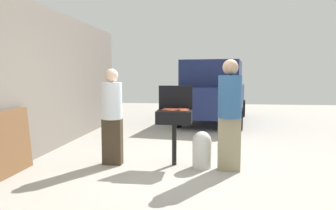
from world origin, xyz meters
TOP-DOWN VIEW (x-y plane):
  - ground_plane at (0.00, 0.00)m, footprint 24.00×24.00m
  - house_wall_side at (-2.92, 1.00)m, footprint 0.24×8.00m
  - bbq_grill at (-0.18, 0.12)m, footprint 0.60×0.44m
  - grill_lid_open at (-0.18, 0.34)m, footprint 0.60×0.05m
  - hot_dog_0 at (-0.22, -0.02)m, footprint 0.13×0.03m
  - hot_dog_1 at (-0.02, 0.15)m, footprint 0.13×0.04m
  - hot_dog_2 at (-0.15, 0.08)m, footprint 0.13×0.04m
  - hot_dog_3 at (-0.32, 0.23)m, footprint 0.13×0.04m
  - hot_dog_4 at (-0.19, 0.04)m, footprint 0.13×0.04m
  - hot_dog_5 at (-0.26, 0.16)m, footprint 0.13×0.03m
  - hot_dog_6 at (-0.00, 0.19)m, footprint 0.13×0.03m
  - hot_dog_7 at (-0.01, -0.03)m, footprint 0.13×0.04m
  - hot_dog_8 at (-0.33, 0.03)m, footprint 0.13×0.03m
  - hot_dog_9 at (-0.19, 0.24)m, footprint 0.13×0.03m
  - hot_dog_10 at (-0.03, 0.06)m, footprint 0.13×0.03m
  - hot_dog_11 at (-0.05, 0.25)m, footprint 0.13×0.04m
  - hot_dog_12 at (0.01, 0.03)m, footprint 0.13×0.03m
  - hot_dog_13 at (-0.29, 0.19)m, footprint 0.13×0.03m
  - hot_dog_14 at (-0.04, 0.12)m, footprint 0.13×0.03m
  - hot_dog_15 at (-0.21, 0.11)m, footprint 0.13×0.04m
  - propane_tank at (0.30, 0.03)m, footprint 0.32×0.32m
  - person_left at (-1.26, 0.02)m, footprint 0.35×0.35m
  - person_right at (0.74, -0.07)m, footprint 0.38×0.38m
  - parked_minivan at (0.59, 5.41)m, footprint 2.51×4.62m
  - leaning_board at (-2.67, -0.67)m, footprint 0.10×0.90m

SIDE VIEW (x-z plane):
  - ground_plane at x=0.00m, z-range 0.00..0.00m
  - propane_tank at x=0.30m, z-range 0.01..0.63m
  - leaning_board at x=-2.67m, z-range 0.00..1.02m
  - bbq_grill at x=-0.18m, z-range 0.33..1.29m
  - person_left at x=-1.26m, z-range 0.07..1.74m
  - hot_dog_0 at x=-0.22m, z-range 0.95..0.98m
  - hot_dog_1 at x=-0.02m, z-range 0.95..0.98m
  - hot_dog_2 at x=-0.15m, z-range 0.95..0.98m
  - hot_dog_3 at x=-0.32m, z-range 0.95..0.98m
  - hot_dog_4 at x=-0.19m, z-range 0.95..0.98m
  - hot_dog_5 at x=-0.26m, z-range 0.95..0.98m
  - hot_dog_6 at x=0.00m, z-range 0.95..0.98m
  - hot_dog_7 at x=-0.01m, z-range 0.95..0.98m
  - hot_dog_8 at x=-0.33m, z-range 0.95..0.98m
  - hot_dog_9 at x=-0.19m, z-range 0.95..0.98m
  - hot_dog_10 at x=-0.03m, z-range 0.95..0.98m
  - hot_dog_11 at x=-0.05m, z-range 0.95..0.98m
  - hot_dog_12 at x=0.01m, z-range 0.95..0.98m
  - hot_dog_13 at x=-0.29m, z-range 0.95..0.98m
  - hot_dog_14 at x=-0.04m, z-range 0.95..0.98m
  - hot_dog_15 at x=-0.21m, z-range 0.95..0.98m
  - person_right at x=0.74m, z-range 0.08..1.89m
  - parked_minivan at x=0.59m, z-range 0.02..2.04m
  - grill_lid_open at x=-0.18m, z-range 0.95..1.37m
  - house_wall_side at x=-2.92m, z-range 0.00..2.92m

